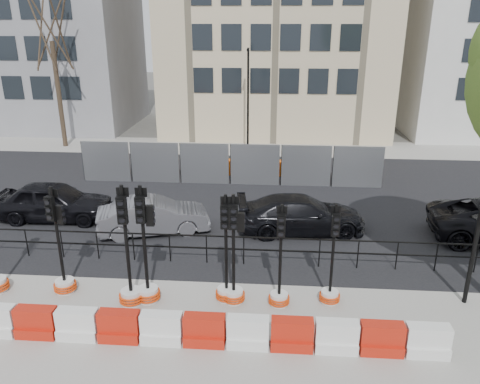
# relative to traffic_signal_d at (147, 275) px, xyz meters

# --- Properties ---
(ground) EXTENTS (120.00, 120.00, 0.00)m
(ground) POSITION_rel_traffic_signal_d_xyz_m (1.32, 1.08, -0.82)
(ground) COLOR #51514C
(ground) RESTS_ON ground
(sidewalk_near) EXTENTS (40.00, 6.00, 0.02)m
(sidewalk_near) POSITION_rel_traffic_signal_d_xyz_m (1.32, -1.92, -0.81)
(sidewalk_near) COLOR gray
(sidewalk_near) RESTS_ON ground
(road) EXTENTS (40.00, 14.00, 0.03)m
(road) POSITION_rel_traffic_signal_d_xyz_m (1.32, 8.08, -0.81)
(road) COLOR black
(road) RESTS_ON ground
(sidewalk_far) EXTENTS (40.00, 4.00, 0.02)m
(sidewalk_far) POSITION_rel_traffic_signal_d_xyz_m (1.32, 17.08, -0.81)
(sidewalk_far) COLOR gray
(sidewalk_far) RESTS_ON ground
(building_grey) EXTENTS (11.00, 9.06, 14.00)m
(building_grey) POSITION_rel_traffic_signal_d_xyz_m (-12.68, 23.07, 6.18)
(building_grey) COLOR gray
(building_grey) RESTS_ON ground
(kerb_railing) EXTENTS (18.00, 0.04, 1.00)m
(kerb_railing) POSITION_rel_traffic_signal_d_xyz_m (1.32, 2.28, -0.13)
(kerb_railing) COLOR black
(kerb_railing) RESTS_ON ground
(heras_fencing) EXTENTS (14.33, 1.72, 2.00)m
(heras_fencing) POSITION_rel_traffic_signal_d_xyz_m (1.31, 10.88, -0.14)
(heras_fencing) COLOR gray
(heras_fencing) RESTS_ON ground
(lamp_post_far) EXTENTS (0.12, 0.56, 6.00)m
(lamp_post_far) POSITION_rel_traffic_signal_d_xyz_m (1.82, 16.07, 2.40)
(lamp_post_far) COLOR black
(lamp_post_far) RESTS_ON ground
(tree_bare_far) EXTENTS (2.00, 2.00, 9.00)m
(tree_bare_far) POSITION_rel_traffic_signal_d_xyz_m (-9.68, 16.58, 5.83)
(tree_bare_far) COLOR #473828
(tree_bare_far) RESTS_ON ground
(barrier_row) EXTENTS (12.55, 0.50, 0.80)m
(barrier_row) POSITION_rel_traffic_signal_d_xyz_m (1.32, -1.72, -0.46)
(barrier_row) COLOR red
(barrier_row) RESTS_ON ground
(traffic_signal_b) EXTENTS (0.64, 0.64, 3.25)m
(traffic_signal_b) POSITION_rel_traffic_signal_d_xyz_m (-2.53, 0.27, -0.05)
(traffic_signal_b) COLOR white
(traffic_signal_b) RESTS_ON ground
(traffic_signal_c) EXTENTS (0.69, 0.69, 3.50)m
(traffic_signal_c) POSITION_rel_traffic_signal_d_xyz_m (-0.44, -0.17, -0.10)
(traffic_signal_c) COLOR white
(traffic_signal_c) RESTS_ON ground
(traffic_signal_d) EXTENTS (0.68, 0.68, 3.44)m
(traffic_signal_d) POSITION_rel_traffic_signal_d_xyz_m (0.00, 0.00, 0.00)
(traffic_signal_d) COLOR white
(traffic_signal_d) RESTS_ON ground
(traffic_signal_e) EXTENTS (0.63, 0.63, 3.17)m
(traffic_signal_e) POSITION_rel_traffic_signal_d_xyz_m (2.17, 0.21, -0.16)
(traffic_signal_e) COLOR white
(traffic_signal_e) RESTS_ON ground
(traffic_signal_f) EXTENTS (0.63, 0.63, 3.22)m
(traffic_signal_f) POSITION_rel_traffic_signal_d_xyz_m (2.40, 0.13, -0.05)
(traffic_signal_f) COLOR white
(traffic_signal_f) RESTS_ON ground
(traffic_signal_g) EXTENTS (0.59, 0.59, 3.00)m
(traffic_signal_g) POSITION_rel_traffic_signal_d_xyz_m (3.64, 0.07, -0.20)
(traffic_signal_g) COLOR white
(traffic_signal_g) RESTS_ON ground
(traffic_signal_h) EXTENTS (0.58, 0.58, 2.95)m
(traffic_signal_h) POSITION_rel_traffic_signal_d_xyz_m (5.05, 0.31, -0.21)
(traffic_signal_h) COLOR white
(traffic_signal_h) RESTS_ON ground
(car_a) EXTENTS (2.01, 4.56, 1.52)m
(car_a) POSITION_rel_traffic_signal_d_xyz_m (-5.16, 5.40, -0.06)
(car_a) COLOR black
(car_a) RESTS_ON ground
(car_b) EXTENTS (3.62, 4.81, 1.33)m
(car_b) POSITION_rel_traffic_signal_d_xyz_m (-0.96, 4.48, -0.15)
(car_b) COLOR #57575D
(car_b) RESTS_ON ground
(car_c) EXTENTS (3.07, 5.18, 1.37)m
(car_c) POSITION_rel_traffic_signal_d_xyz_m (4.46, 5.00, -0.14)
(car_c) COLOR black
(car_c) RESTS_ON ground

